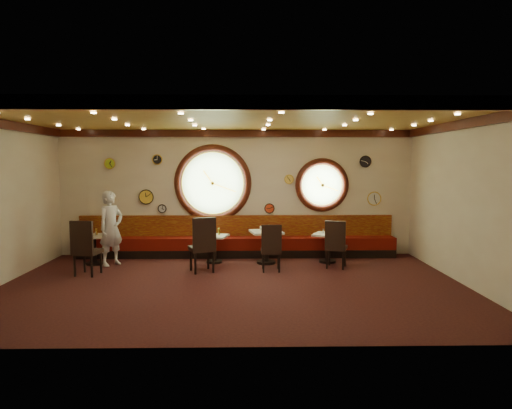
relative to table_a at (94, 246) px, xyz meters
name	(u,v)px	position (x,y,z in m)	size (l,w,h in m)	color
floor	(233,285)	(3.30, -1.88, -0.44)	(9.00, 6.00, 0.00)	black
ceiling	(232,118)	(3.30, -1.88, 2.76)	(9.00, 6.00, 0.02)	gold
wall_back	(236,193)	(3.30, 1.12, 1.16)	(9.00, 0.02, 3.20)	beige
wall_front	(225,224)	(3.30, -4.88, 1.16)	(9.00, 0.02, 3.20)	beige
wall_right	(466,203)	(7.80, -1.88, 1.16)	(0.02, 6.00, 3.20)	beige
molding_back	(236,133)	(3.30, 1.07, 2.67)	(9.00, 0.10, 0.18)	#361109
molding_front	(224,103)	(3.30, -4.83, 2.67)	(9.00, 0.10, 0.18)	#361109
molding_right	(466,124)	(7.75, -1.88, 2.67)	(0.10, 6.00, 0.18)	#361109
banquette_base	(236,253)	(3.30, 0.84, -0.34)	(8.00, 0.55, 0.20)	black
banquette_seat	(236,243)	(3.30, 0.84, -0.09)	(8.00, 0.55, 0.30)	#550B07
banquette_back	(236,226)	(3.30, 1.06, 0.31)	(8.00, 0.10, 0.55)	#600B07
porthole_left_glass	(213,183)	(2.70, 1.12, 1.41)	(1.66, 1.66, 0.02)	#8EB76D
porthole_left_frame	(213,183)	(2.70, 1.10, 1.41)	(1.98, 1.98, 0.18)	#361109
porthole_left_ring	(213,183)	(2.70, 1.07, 1.41)	(1.61, 1.61, 0.03)	gold
porthole_right_glass	(322,185)	(5.50, 1.12, 1.36)	(1.10, 1.10, 0.02)	#8EB76D
porthole_right_frame	(322,185)	(5.50, 1.10, 1.36)	(1.38, 1.38, 0.18)	#361109
porthole_right_ring	(322,185)	(5.50, 1.07, 1.36)	(1.09, 1.09, 0.03)	gold
wall_clock_0	(269,208)	(4.15, 1.08, 0.76)	(0.24, 0.24, 0.03)	red
wall_clock_1	(365,162)	(6.60, 1.08, 1.96)	(0.28, 0.28, 0.03)	black
wall_clock_2	(146,197)	(1.00, 1.08, 1.06)	(0.36, 0.36, 0.03)	yellow
wall_clock_3	(162,209)	(1.40, 1.08, 0.76)	(0.20, 0.20, 0.03)	white
wall_clock_4	(289,179)	(4.65, 1.08, 1.51)	(0.22, 0.22, 0.03)	#FAD353
wall_clock_5	(374,199)	(6.85, 1.08, 1.01)	(0.34, 0.34, 0.03)	silver
wall_clock_6	(110,164)	(0.10, 1.08, 1.91)	(0.26, 0.26, 0.03)	#B3D32A
wall_clock_7	(157,160)	(1.30, 1.08, 2.01)	(0.24, 0.24, 0.03)	black
table_a	(94,246)	(0.00, 0.00, 0.00)	(0.78, 0.78, 0.69)	black
table_b	(214,245)	(2.79, 0.13, -0.02)	(0.72, 0.72, 0.66)	black
table_c	(266,243)	(4.02, 0.03, 0.05)	(0.83, 0.83, 0.78)	black
table_d	(328,244)	(5.49, 0.12, 0.00)	(0.83, 0.83, 0.69)	black
chair_a	(85,244)	(0.18, -1.10, 0.24)	(0.57, 0.57, 0.73)	black
chair_b	(203,241)	(2.62, -0.86, 0.26)	(0.66, 0.66, 0.75)	black
chair_c	(271,245)	(4.10, -0.80, 0.16)	(0.44, 0.44, 0.65)	black
chair_d	(336,241)	(5.56, -0.52, 0.18)	(0.58, 0.58, 0.67)	black
condiment_a_salt	(90,233)	(-0.12, 0.07, 0.30)	(0.03, 0.03, 0.09)	#BABBBF
condiment_b_salt	(213,233)	(2.76, 0.16, 0.27)	(0.03, 0.03, 0.09)	silver
condiment_c_salt	(261,228)	(3.89, 0.13, 0.39)	(0.04, 0.04, 0.11)	silver
condiment_d_salt	(323,231)	(5.39, 0.17, 0.31)	(0.04, 0.04, 0.11)	silver
condiment_a_pepper	(96,234)	(0.06, -0.05, 0.30)	(0.03, 0.03, 0.09)	silver
condiment_b_pepper	(215,233)	(2.80, 0.11, 0.28)	(0.04, 0.04, 0.11)	#BCBDC1
condiment_c_pepper	(267,229)	(4.04, -0.03, 0.38)	(0.03, 0.03, 0.09)	silver
condiment_d_pepper	(329,231)	(5.53, 0.15, 0.31)	(0.04, 0.04, 0.10)	silver
condiment_a_bottle	(97,232)	(0.05, 0.05, 0.33)	(0.05, 0.05, 0.15)	gold
condiment_b_bottle	(219,231)	(2.90, 0.17, 0.31)	(0.05, 0.05, 0.17)	yellow
condiment_c_bottle	(268,227)	(4.08, 0.13, 0.41)	(0.05, 0.05, 0.15)	gold
condiment_d_bottle	(332,230)	(5.59, 0.16, 0.32)	(0.04, 0.04, 0.14)	orange
waiter	(111,228)	(0.43, -0.06, 0.43)	(0.63, 0.41, 1.72)	silver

